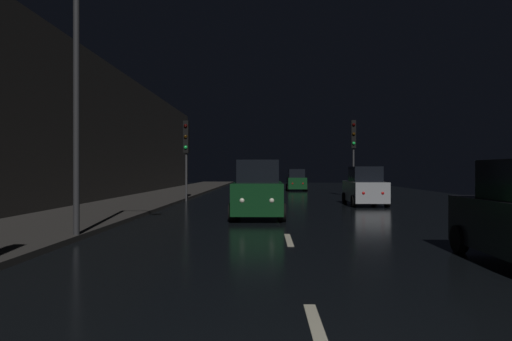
# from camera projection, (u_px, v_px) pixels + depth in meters

# --- Properties ---
(ground) EXTENTS (27.69, 84.00, 0.02)m
(ground) POSITION_uv_depth(u_px,v_px,m) (277.00, 203.00, 26.80)
(ground) COLOR black
(sidewalk_left) EXTENTS (4.40, 84.00, 0.15)m
(sidewalk_left) POSITION_uv_depth(u_px,v_px,m) (144.00, 201.00, 26.97)
(sidewalk_left) COLOR #33302D
(sidewalk_left) RESTS_ON ground
(building_facade_left) EXTENTS (0.80, 63.00, 8.12)m
(building_facade_left) POSITION_uv_depth(u_px,v_px,m) (74.00, 126.00, 23.53)
(building_facade_left) COLOR #2D2B28
(building_facade_left) RESTS_ON ground
(lane_centerline) EXTENTS (0.16, 38.05, 0.01)m
(lane_centerline) POSITION_uv_depth(u_px,v_px,m) (279.00, 209.00, 21.89)
(lane_centerline) COLOR beige
(lane_centerline) RESTS_ON ground
(traffic_light_far_left) EXTENTS (0.32, 0.46, 4.76)m
(traffic_light_far_left) POSITION_uv_depth(u_px,v_px,m) (186.00, 143.00, 27.81)
(traffic_light_far_left) COLOR #38383A
(traffic_light_far_left) RESTS_ON ground
(traffic_light_far_right) EXTENTS (0.33, 0.47, 5.24)m
(traffic_light_far_right) POSITION_uv_depth(u_px,v_px,m) (354.00, 141.00, 32.09)
(traffic_light_far_right) COLOR #38383A
(traffic_light_far_right) RESTS_ON ground
(streetlamp_overhead) EXTENTS (1.70, 0.44, 6.95)m
(streetlamp_overhead) POSITION_uv_depth(u_px,v_px,m) (94.00, 63.00, 12.25)
(streetlamp_overhead) COLOR #2D2D30
(streetlamp_overhead) RESTS_ON ground
(car_approaching_headlights) EXTENTS (2.04, 4.42, 2.23)m
(car_approaching_headlights) POSITION_uv_depth(u_px,v_px,m) (258.00, 191.00, 18.29)
(car_approaching_headlights) COLOR #0F3819
(car_approaching_headlights) RESTS_ON ground
(car_parked_right_far) EXTENTS (1.85, 4.01, 2.02)m
(car_parked_right_far) POSITION_uv_depth(u_px,v_px,m) (365.00, 188.00, 24.58)
(car_parked_right_far) COLOR #A5A8AD
(car_parked_right_far) RESTS_ON ground
(car_distant_taillights) EXTENTS (1.77, 3.83, 1.93)m
(car_distant_taillights) POSITION_uv_depth(u_px,v_px,m) (296.00, 181.00, 41.87)
(car_distant_taillights) COLOR #0F3819
(car_distant_taillights) RESTS_ON ground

